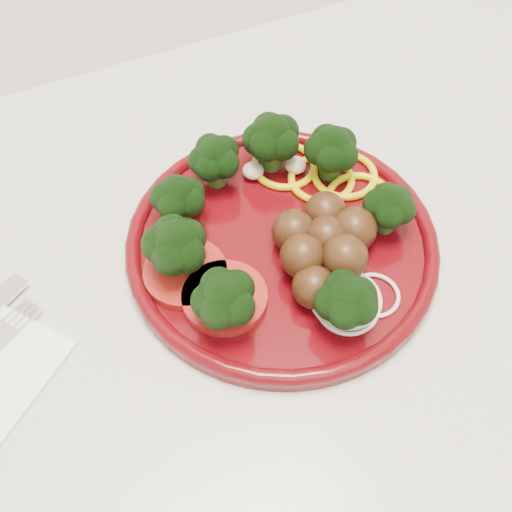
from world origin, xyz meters
name	(u,v)px	position (x,y,z in m)	size (l,w,h in m)	color
counter	(113,492)	(0.00, 1.70, 0.45)	(2.40, 0.60, 0.90)	white
plate	(281,232)	(0.24, 1.69, 0.92)	(0.28, 0.28, 0.07)	#460409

